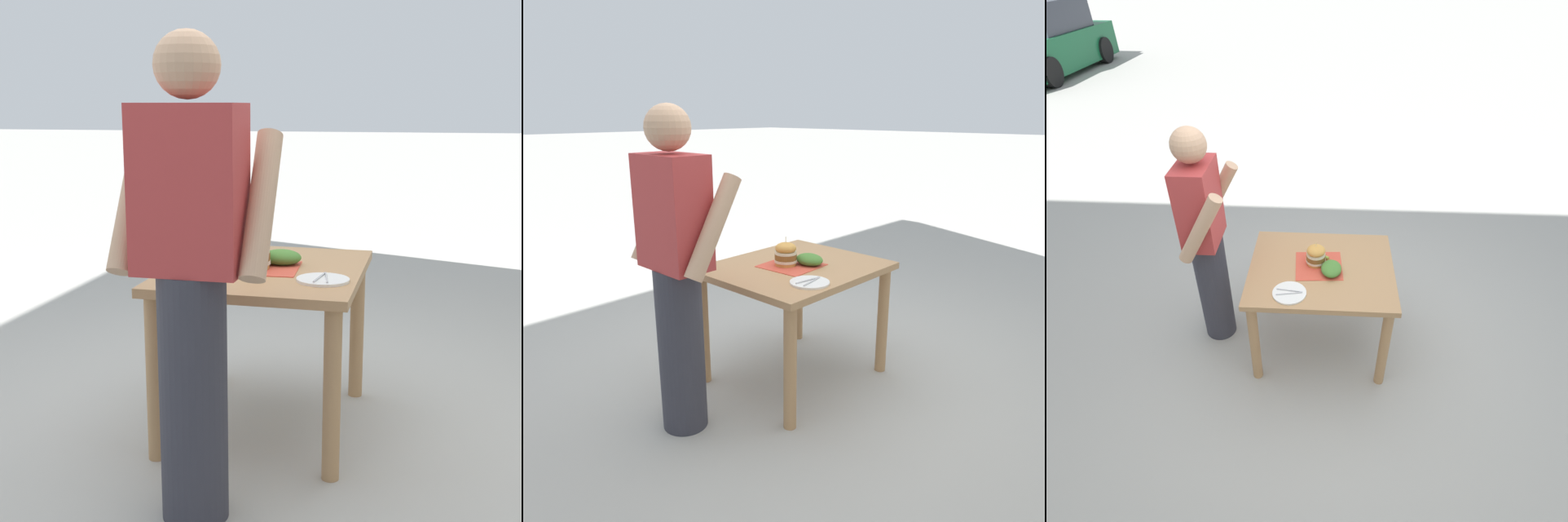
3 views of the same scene
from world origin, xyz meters
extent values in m
plane|color=#ADAAA3|center=(0.00, 0.00, 0.00)|extent=(80.00, 80.00, 0.00)
cube|color=tan|center=(0.00, 0.00, 0.73)|extent=(0.85, 1.00, 0.04)
cylinder|color=tan|center=(-0.37, -0.44, 0.35)|extent=(0.07, 0.07, 0.71)
cylinder|color=tan|center=(0.37, -0.44, 0.35)|extent=(0.07, 0.07, 0.71)
cylinder|color=tan|center=(-0.37, 0.44, 0.35)|extent=(0.07, 0.07, 0.71)
cylinder|color=tan|center=(0.37, 0.44, 0.35)|extent=(0.07, 0.07, 0.71)
cube|color=#D64C38|center=(0.01, 0.02, 0.75)|extent=(0.34, 0.34, 0.00)
cylinder|color=gold|center=(0.04, 0.04, 0.76)|extent=(0.13, 0.13, 0.02)
cylinder|color=beige|center=(0.04, 0.04, 0.78)|extent=(0.14, 0.14, 0.02)
cylinder|color=brown|center=(0.04, 0.04, 0.80)|extent=(0.14, 0.14, 0.03)
cylinder|color=beige|center=(0.04, 0.04, 0.83)|extent=(0.13, 0.13, 0.02)
ellipsoid|color=gold|center=(0.04, 0.04, 0.86)|extent=(0.13, 0.13, 0.07)
cylinder|color=#D1B77F|center=(0.04, 0.04, 0.90)|extent=(0.00, 0.00, 0.05)
cylinder|color=#8EA83D|center=(0.11, -0.01, 0.76)|extent=(0.08, 0.09, 0.02)
cylinder|color=white|center=(-0.29, 0.20, 0.75)|extent=(0.22, 0.22, 0.01)
cylinder|color=silver|center=(-0.30, 0.20, 0.76)|extent=(0.04, 0.17, 0.01)
cylinder|color=silver|center=(-0.27, 0.20, 0.76)|extent=(0.03, 0.17, 0.01)
ellipsoid|color=#477F33|center=(-0.06, -0.07, 0.78)|extent=(0.18, 0.14, 0.07)
cylinder|color=#33333D|center=(0.07, 0.81, 0.45)|extent=(0.24, 0.24, 0.90)
cube|color=#B73838|center=(0.07, 0.81, 1.18)|extent=(0.36, 0.22, 0.56)
sphere|color=tan|center=(0.07, 0.81, 1.58)|extent=(0.22, 0.22, 0.22)
cylinder|color=tan|center=(-0.16, 0.75, 1.13)|extent=(0.09, 0.34, 0.50)
cylinder|color=tan|center=(0.30, 0.75, 1.13)|extent=(0.09, 0.34, 0.50)
cylinder|color=black|center=(7.29, 6.33, 0.32)|extent=(0.64, 0.23, 0.64)
cylinder|color=black|center=(9.89, 6.31, 0.32)|extent=(0.64, 0.23, 0.64)
cylinder|color=black|center=(9.91, 7.92, 0.32)|extent=(0.64, 0.23, 0.64)
camera|label=1|loc=(-0.72, 3.08, 1.45)|focal=50.00mm
camera|label=2|loc=(-1.99, 2.21, 1.65)|focal=35.00mm
camera|label=3|loc=(-2.22, -0.03, 2.50)|focal=28.00mm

